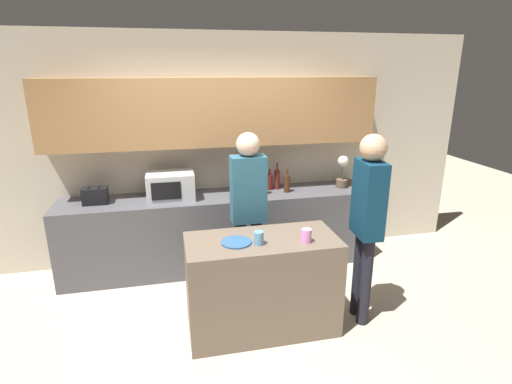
# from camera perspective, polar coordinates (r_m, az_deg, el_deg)

# --- Properties ---
(ground_plane) EXTENTS (14.00, 14.00, 0.00)m
(ground_plane) POSITION_cam_1_polar(r_m,az_deg,el_deg) (3.81, -1.98, -19.81)
(ground_plane) COLOR #BCAD93
(back_wall) EXTENTS (6.40, 0.40, 2.70)m
(back_wall) POSITION_cam_1_polar(r_m,az_deg,el_deg) (4.74, -5.93, 7.98)
(back_wall) COLOR beige
(back_wall) RESTS_ON ground_plane
(back_counter) EXTENTS (3.60, 0.62, 0.89)m
(back_counter) POSITION_cam_1_polar(r_m,az_deg,el_deg) (4.79, -5.13, -5.55)
(back_counter) COLOR #4C4C51
(back_counter) RESTS_ON ground_plane
(kitchen_island) EXTENTS (1.33, 0.62, 0.89)m
(kitchen_island) POSITION_cam_1_polar(r_m,az_deg,el_deg) (3.68, 0.87, -13.04)
(kitchen_island) COLOR brown
(kitchen_island) RESTS_ON ground_plane
(microwave) EXTENTS (0.52, 0.39, 0.30)m
(microwave) POSITION_cam_1_polar(r_m,az_deg,el_deg) (4.56, -12.11, 0.87)
(microwave) COLOR #B7BABC
(microwave) RESTS_ON back_counter
(toaster) EXTENTS (0.26, 0.16, 0.18)m
(toaster) POSITION_cam_1_polar(r_m,az_deg,el_deg) (4.65, -21.99, -0.49)
(toaster) COLOR black
(toaster) RESTS_ON back_counter
(potted_plant) EXTENTS (0.14, 0.14, 0.40)m
(potted_plant) POSITION_cam_1_polar(r_m,az_deg,el_deg) (4.99, 12.25, 2.86)
(potted_plant) COLOR brown
(potted_plant) RESTS_ON back_counter
(bottle_0) EXTENTS (0.08, 0.08, 0.29)m
(bottle_0) POSITION_cam_1_polar(r_m,az_deg,el_deg) (4.75, -2.44, 1.43)
(bottle_0) COLOR maroon
(bottle_0) RESTS_ON back_counter
(bottle_1) EXTENTS (0.06, 0.06, 0.32)m
(bottle_1) POSITION_cam_1_polar(r_m,az_deg,el_deg) (4.58, -0.68, 0.96)
(bottle_1) COLOR #472814
(bottle_1) RESTS_ON back_counter
(bottle_2) EXTENTS (0.07, 0.07, 0.27)m
(bottle_2) POSITION_cam_1_polar(r_m,az_deg,el_deg) (4.72, -0.00, 1.26)
(bottle_2) COLOR #472814
(bottle_2) RESTS_ON back_counter
(bottle_3) EXTENTS (0.07, 0.07, 0.24)m
(bottle_3) POSITION_cam_1_polar(r_m,az_deg,el_deg) (4.65, 1.25, 0.85)
(bottle_3) COLOR #194723
(bottle_3) RESTS_ON back_counter
(bottle_4) EXTENTS (0.08, 0.08, 0.25)m
(bottle_4) POSITION_cam_1_polar(r_m,az_deg,el_deg) (4.81, 1.92, 1.47)
(bottle_4) COLOR maroon
(bottle_4) RESTS_ON back_counter
(bottle_5) EXTENTS (0.07, 0.07, 0.33)m
(bottle_5) POSITION_cam_1_polar(r_m,az_deg,el_deg) (4.84, 3.03, 1.87)
(bottle_5) COLOR maroon
(bottle_5) RESTS_ON back_counter
(bottle_6) EXTENTS (0.07, 0.07, 0.29)m
(bottle_6) POSITION_cam_1_polar(r_m,az_deg,el_deg) (4.73, 4.44, 1.30)
(bottle_6) COLOR #472814
(bottle_6) RESTS_ON back_counter
(plate_on_island) EXTENTS (0.26, 0.26, 0.01)m
(plate_on_island) POSITION_cam_1_polar(r_m,az_deg,el_deg) (3.40, -2.84, -7.18)
(plate_on_island) COLOR #2D5684
(plate_on_island) RESTS_ON kitchen_island
(cup_0) EXTENTS (0.09, 0.09, 0.12)m
(cup_0) POSITION_cam_1_polar(r_m,az_deg,el_deg) (3.42, 7.20, -6.20)
(cup_0) COLOR #DD87D8
(cup_0) RESTS_ON kitchen_island
(cup_1) EXTENTS (0.08, 0.08, 0.12)m
(cup_1) POSITION_cam_1_polar(r_m,az_deg,el_deg) (3.35, 0.41, -6.60)
(cup_1) COLOR #5C97C2
(cup_1) RESTS_ON kitchen_island
(person_left) EXTENTS (0.34, 0.23, 1.72)m
(person_left) POSITION_cam_1_polar(r_m,az_deg,el_deg) (3.94, -1.10, -1.47)
(person_left) COLOR black
(person_left) RESTS_ON ground_plane
(person_center) EXTENTS (0.23, 0.35, 1.77)m
(person_center) POSITION_cam_1_polar(r_m,az_deg,el_deg) (3.67, 15.65, -2.95)
(person_center) COLOR black
(person_center) RESTS_ON ground_plane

